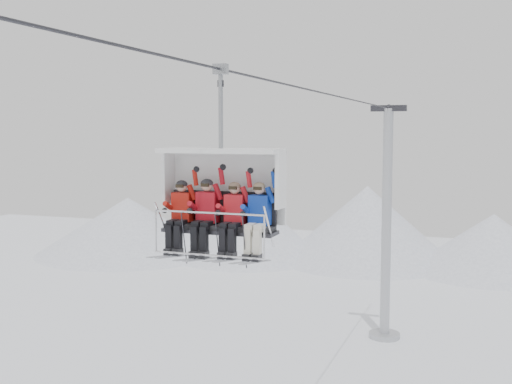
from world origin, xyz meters
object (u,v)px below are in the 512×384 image
(lift_tower_right, at_px, (386,240))
(skier_far_right, at_px, (258,216))
(skier_center_right, at_px, (233,215))
(chairlift_carrier, at_px, (224,189))
(skier_far_left, at_px, (180,213))
(skier_center_left, at_px, (206,213))

(lift_tower_right, xyz_separation_m, skier_far_right, (0.90, -24.37, 4.45))
(skier_center_right, bearing_deg, chairlift_carrier, 138.49)
(lift_tower_right, height_order, chairlift_carrier, lift_tower_right)
(chairlift_carrier, xyz_separation_m, skier_far_right, (0.90, -0.31, -0.51))
(chairlift_carrier, xyz_separation_m, skier_far_left, (-0.89, -0.31, -0.51))
(chairlift_carrier, xyz_separation_m, skier_center_right, (0.35, -0.31, -0.51))
(skier_center_right, xyz_separation_m, skier_far_right, (0.55, 0.00, 0.00))
(skier_center_left, xyz_separation_m, skier_far_right, (1.19, -0.00, -0.02))
(skier_far_left, bearing_deg, skier_center_left, 0.48)
(lift_tower_right, relative_size, skier_far_right, 7.96)
(lift_tower_right, xyz_separation_m, skier_center_left, (-0.29, -24.37, 4.47))
(skier_center_left, bearing_deg, chairlift_carrier, 46.63)
(skier_center_left, distance_m, skier_center_right, 0.64)
(chairlift_carrier, height_order, skier_far_left, chairlift_carrier)
(skier_center_left, xyz_separation_m, skier_center_right, (0.64, -0.01, -0.02))
(skier_far_right, bearing_deg, skier_center_right, -179.91)
(chairlift_carrier, relative_size, skier_center_left, 2.27)
(skier_center_left, relative_size, skier_center_right, 1.04)
(skier_center_left, relative_size, skier_far_right, 1.04)
(skier_far_left, bearing_deg, lift_tower_right, 87.91)
(chairlift_carrier, bearing_deg, skier_center_right, -41.51)
(lift_tower_right, relative_size, skier_center_left, 7.67)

